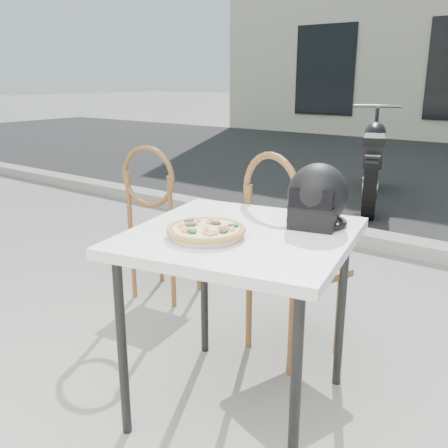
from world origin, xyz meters
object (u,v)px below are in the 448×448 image
Objects in this scene: pizza at (206,230)px; helmet at (317,198)px; cafe_chair_side at (158,215)px; cafe_chair_main at (285,247)px; cafe_table_main at (241,249)px; plate at (206,235)px; motorcycle at (373,161)px.

helmet is (0.27, 0.41, 0.09)m from pizza.
cafe_chair_main is at bearing 162.97° from cafe_chair_side.
cafe_table_main is 3.25× the size of plate.
motorcycle is (-0.91, 4.22, -0.34)m from plate.
cafe_chair_main is (-0.00, 0.62, -0.22)m from plate.
plate is at bearing -85.22° from pizza.
cafe_chair_main is at bearing 90.12° from plate.
motorcycle is at bearing 94.25° from helmet.
cafe_table_main is at bearing 63.52° from pizza.
helmet reaches higher than cafe_table_main.
cafe_table_main is 0.51m from cafe_chair_main.
plate is 0.02m from pizza.
helmet is at bearing 158.87° from cafe_chair_main.
cafe_chair_side is at bearing 9.42° from cafe_chair_main.
motorcycle is at bearing -100.57° from cafe_chair_side.
pizza is 0.37× the size of cafe_chair_main.
pizza is at bearing 134.08° from cafe_chair_side.
helmet reaches higher than cafe_chair_side.
helmet is 0.48m from cafe_chair_main.
cafe_table_main is 0.38m from helmet.
cafe_chair_main reaches higher than helmet.
cafe_chair_main is at bearing 98.30° from cafe_table_main.
cafe_chair_main reaches higher than pizza.
pizza is (-0.07, -0.14, 0.10)m from cafe_table_main.
plate is at bearing -136.06° from helmet.
cafe_table_main is 4.20m from motorcycle.
cafe_table_main is at bearing -139.22° from helmet.
pizza is (-0.00, 0.00, 0.02)m from plate.
cafe_chair_side is at bearing 142.77° from pizza.
helmet is (0.20, 0.27, 0.19)m from cafe_table_main.
pizza is at bearing -97.65° from motorcycle.
cafe_chair_side reaches higher than plate.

